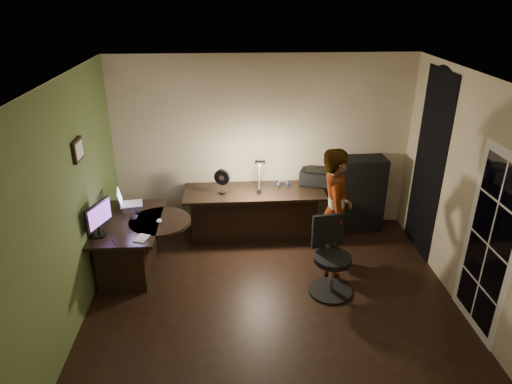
{
  "coord_description": "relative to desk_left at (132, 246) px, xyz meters",
  "views": [
    {
      "loc": [
        -0.46,
        -4.57,
        3.56
      ],
      "look_at": [
        -0.15,
        1.05,
        1.0
      ],
      "focal_mm": 32.0,
      "sensor_mm": 36.0,
      "label": 1
    }
  ],
  "objects": [
    {
      "name": "monitor",
      "position": [
        -0.28,
        -0.35,
        0.54
      ],
      "size": [
        0.26,
        0.47,
        0.31
      ],
      "primitive_type": "cube",
      "rotation": [
        0.0,
        0.0,
        -0.37
      ],
      "color": "black",
      "rests_on": "desk_left"
    },
    {
      "name": "person",
      "position": [
        2.68,
        -0.12,
        0.5
      ],
      "size": [
        0.49,
        0.67,
        1.75
      ],
      "primitive_type": "imported",
      "rotation": [
        0.0,
        0.0,
        1.44
      ],
      "color": "#D8A88C",
      "rests_on": "floor"
    },
    {
      "name": "phone",
      "position": [
        0.06,
        0.09,
        0.38
      ],
      "size": [
        0.07,
        0.13,
        0.01
      ],
      "primitive_type": "cube",
      "rotation": [
        0.0,
        0.0,
        -0.08
      ],
      "color": "black",
      "rests_on": "desk_left"
    },
    {
      "name": "floor",
      "position": [
        1.83,
        -0.76,
        -0.38
      ],
      "size": [
        4.5,
        4.0,
        0.01
      ],
      "primitive_type": "cube",
      "color": "black",
      "rests_on": "ground"
    },
    {
      "name": "pen",
      "position": [
        -0.07,
        -0.53,
        0.38
      ],
      "size": [
        0.07,
        0.12,
        0.01
      ],
      "primitive_type": "cube",
      "rotation": [
        0.0,
        0.0,
        0.48
      ],
      "color": "black",
      "rests_on": "desk_left"
    },
    {
      "name": "french_door",
      "position": [
        4.07,
        -1.31,
        0.67
      ],
      "size": [
        0.02,
        0.92,
        2.1
      ],
      "primitive_type": "cube",
      "color": "white",
      "rests_on": "floor"
    },
    {
      "name": "desk_left",
      "position": [
        0.0,
        0.0,
        0.0
      ],
      "size": [
        0.81,
        1.31,
        0.76
      ],
      "primitive_type": "cube",
      "rotation": [
        0.0,
        0.0,
        0.0
      ],
      "color": "black",
      "rests_on": "floor"
    },
    {
      "name": "wall_left",
      "position": [
        -0.42,
        -0.76,
        0.97
      ],
      "size": [
        0.01,
        4.0,
        2.7
      ],
      "primitive_type": "cube",
      "color": "#C1B08D",
      "rests_on": "floor"
    },
    {
      "name": "desk_right",
      "position": [
        1.68,
        0.82,
        0.01
      ],
      "size": [
        2.09,
        0.76,
        0.78
      ],
      "primitive_type": "cube",
      "rotation": [
        0.0,
        0.0,
        0.02
      ],
      "color": "black",
      "rests_on": "floor"
    },
    {
      "name": "cabinet",
      "position": [
        3.3,
        1.02,
        0.21
      ],
      "size": [
        0.81,
        0.43,
        1.18
      ],
      "primitive_type": "cube",
      "rotation": [
        0.0,
        0.0,
        0.05
      ],
      "color": "black",
      "rests_on": "floor"
    },
    {
      "name": "speaker",
      "position": [
        -0.36,
        -0.38,
        0.47
      ],
      "size": [
        0.07,
        0.07,
        0.17
      ],
      "primitive_type": "cylinder",
      "rotation": [
        0.0,
        0.0,
        -0.11
      ],
      "color": "black",
      "rests_on": "desk_left"
    },
    {
      "name": "office_chair",
      "position": [
        2.58,
        -0.63,
        0.12
      ],
      "size": [
        0.64,
        0.64,
        0.99
      ],
      "primitive_type": "cube",
      "rotation": [
        0.0,
        0.0,
        0.17
      ],
      "color": "black",
      "rests_on": "floor"
    },
    {
      "name": "desk_lamp",
      "position": [
        1.75,
        0.71,
        0.71
      ],
      "size": [
        0.23,
        0.3,
        0.59
      ],
      "primitive_type": "cube",
      "rotation": [
        0.0,
        0.0,
        -0.35
      ],
      "color": "black",
      "rests_on": "desk_right"
    },
    {
      "name": "wall_front",
      "position": [
        1.83,
        -2.76,
        0.97
      ],
      "size": [
        4.5,
        0.01,
        2.7
      ],
      "primitive_type": "cube",
      "color": "#C1B08D",
      "rests_on": "floor"
    },
    {
      "name": "printer",
      "position": [
        2.66,
        1.05,
        0.53
      ],
      "size": [
        0.6,
        0.53,
        0.22
      ],
      "primitive_type": "cube",
      "rotation": [
        0.0,
        0.0,
        -0.34
      ],
      "color": "black",
      "rests_on": "desk_right"
    },
    {
      "name": "framed_picture",
      "position": [
        -0.39,
        -0.31,
        1.47
      ],
      "size": [
        0.04,
        0.3,
        0.25
      ],
      "primitive_type": "cube",
      "color": "black",
      "rests_on": "wall_left"
    },
    {
      "name": "wall_right",
      "position": [
        4.08,
        -0.76,
        0.97
      ],
      "size": [
        0.01,
        4.0,
        2.7
      ],
      "primitive_type": "cube",
      "color": "#C1B08D",
      "rests_on": "floor"
    },
    {
      "name": "notepad",
      "position": [
        0.25,
        -0.46,
        0.38
      ],
      "size": [
        0.19,
        0.23,
        0.01
      ],
      "primitive_type": "cube",
      "rotation": [
        0.0,
        0.0,
        -0.33
      ],
      "color": "silver",
      "rests_on": "desk_left"
    },
    {
      "name": "mouse",
      "position": [
        0.4,
        -0.05,
        0.4
      ],
      "size": [
        0.08,
        0.11,
        0.04
      ],
      "primitive_type": "ellipsoid",
      "rotation": [
        0.0,
        0.0,
        0.09
      ],
      "color": "silver",
      "rests_on": "desk_left"
    },
    {
      "name": "laptop_stand",
      "position": [
        -0.01,
        0.31,
        0.43
      ],
      "size": [
        0.24,
        0.2,
        0.1
      ],
      "primitive_type": "cube",
      "rotation": [
        0.0,
        0.0,
        0.05
      ],
      "color": "silver",
      "rests_on": "desk_left"
    },
    {
      "name": "desk_fan",
      "position": [
        1.22,
        0.76,
        0.6
      ],
      "size": [
        0.26,
        0.2,
        0.36
      ],
      "primitive_type": "cube",
      "rotation": [
        0.0,
        0.0,
        -0.38
      ],
      "color": "black",
      "rests_on": "desk_right"
    },
    {
      "name": "headphones",
      "position": [
        2.13,
        0.95,
        0.46
      ],
      "size": [
        0.19,
        0.13,
        0.08
      ],
      "primitive_type": "cube",
      "rotation": [
        0.0,
        0.0,
        -0.33
      ],
      "color": "navy",
      "rests_on": "desk_right"
    },
    {
      "name": "wall_back",
      "position": [
        1.83,
        1.25,
        0.97
      ],
      "size": [
        4.5,
        0.01,
        2.7
      ],
      "primitive_type": "cube",
      "color": "#C1B08D",
      "rests_on": "floor"
    },
    {
      "name": "ceiling",
      "position": [
        1.83,
        -0.76,
        2.33
      ],
      "size": [
        4.5,
        4.0,
        0.01
      ],
      "primitive_type": "cube",
      "color": "silver",
      "rests_on": "floor"
    },
    {
      "name": "green_wall_overlay",
      "position": [
        -0.41,
        -0.76,
        0.97
      ],
      "size": [
        0.0,
        4.0,
        2.7
      ],
      "primitive_type": "cube",
      "color": "#4B602E",
      "rests_on": "floor"
    },
    {
      "name": "arched_doorway",
      "position": [
        4.07,
        0.39,
        0.92
      ],
      "size": [
        0.01,
        0.9,
        2.6
      ],
      "primitive_type": "cube",
      "color": "black",
      "rests_on": "floor"
    },
    {
      "name": "laptop",
      "position": [
        -0.01,
        0.31,
        0.58
      ],
      "size": [
        0.36,
        0.35,
        0.21
      ],
      "primitive_type": "cube",
      "rotation": [
        0.0,
        0.0,
        0.2
      ],
      "color": "silver",
      "rests_on": "laptop_stand"
    }
  ]
}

